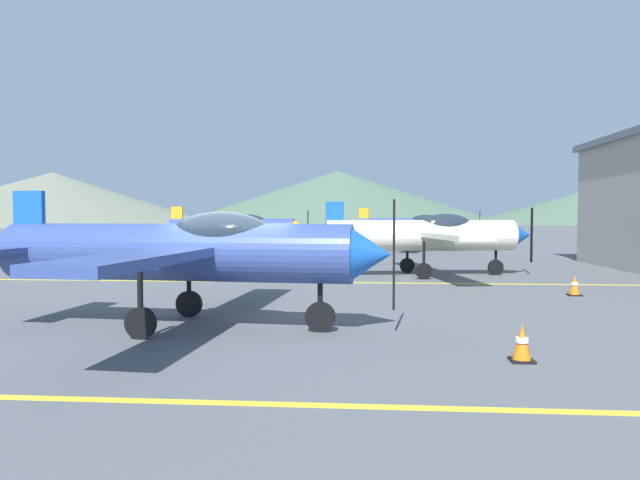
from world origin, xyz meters
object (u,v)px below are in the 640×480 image
airplane_near (191,250)px  traffic_cone_front (575,286)px  airplane_far (237,228)px  traffic_cone_side (522,343)px  airplane_back (416,226)px  airplane_mid (429,234)px

airplane_near → traffic_cone_front: 11.08m
airplane_far → traffic_cone_side: size_ratio=16.01×
traffic_cone_front → airplane_back: bearing=96.6°
airplane_near → traffic_cone_front: bearing=29.7°
airplane_far → airplane_near: bearing=-79.8°
airplane_mid → airplane_far: (-9.72, 10.20, 0.00)m
airplane_near → traffic_cone_front: (9.56, 5.45, -1.30)m
airplane_back → traffic_cone_front: (2.53, -21.82, -1.30)m
airplane_back → airplane_mid: bearing=-93.6°
traffic_cone_side → airplane_mid: bearing=90.1°
airplane_near → traffic_cone_front: size_ratio=16.02×
airplane_near → airplane_far: bearing=100.2°
airplane_back → traffic_cone_side: size_ratio=15.91×
airplane_far → airplane_back: bearing=31.0°
airplane_back → airplane_far: bearing=-149.0°
airplane_near → airplane_mid: (5.99, 10.61, 0.00)m
traffic_cone_side → airplane_near: bearing=159.4°
airplane_back → traffic_cone_side: airplane_back is taller
airplane_back → traffic_cone_front: 22.00m
airplane_far → airplane_back: (10.76, 6.46, 0.00)m
airplane_far → traffic_cone_front: bearing=-49.1°
traffic_cone_side → traffic_cone_front: bearing=65.2°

